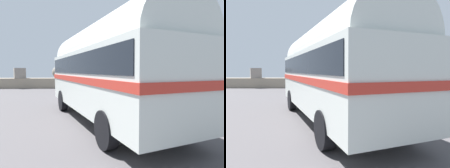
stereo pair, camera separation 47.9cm
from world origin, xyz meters
TOP-DOWN VIEW (x-y plane):
  - ground at (0.00, 0.00)m, footprint 32.00×26.00m
  - breakwater at (-0.07, 11.78)m, footprint 31.36×2.16m
  - vintage_coach at (-2.65, -3.04)m, footprint 5.40×8.86m
  - parked_car_nearest at (4.38, 3.65)m, footprint 4.24×2.08m
  - lamp_post at (0.40, 5.94)m, footprint 1.10×0.28m

SIDE VIEW (x-z plane):
  - ground at x=0.00m, z-range 0.00..0.02m
  - breakwater at x=-0.07m, z-range -0.51..1.88m
  - parked_car_nearest at x=4.38m, z-range 0.04..1.90m
  - vintage_coach at x=-2.65m, z-range 0.20..3.90m
  - lamp_post at x=0.40m, z-range 0.41..6.60m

